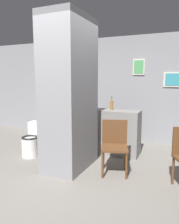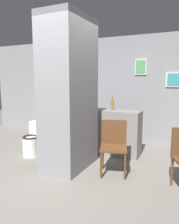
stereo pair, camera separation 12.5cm
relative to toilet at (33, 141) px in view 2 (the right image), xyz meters
The scene contains 8 objects.
ground_plane 1.29m from the toilet, 33.59° to the right, with size 14.00×14.00×0.00m, color slate.
wall_back 2.42m from the toilet, 61.53° to the left, with size 8.00×0.09×2.60m.
pillar_center 1.42m from the toilet, 10.23° to the right, with size 0.67×1.03×2.60m.
counter_shelf 1.65m from the toilet, 29.06° to the left, with size 1.18×0.44×0.93m.
toilet is the anchor object (origin of this frame).
chair_near_pillar 1.80m from the toilet, ahead, with size 0.54×0.54×0.88m.
bicycle 0.76m from the toilet, 65.37° to the left, with size 1.70×0.42×0.70m.
bottle_tall 1.81m from the toilet, 30.67° to the left, with size 0.07×0.07×0.28m.
Camera 2 is at (1.91, -2.73, 1.57)m, focal length 35.00 mm.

